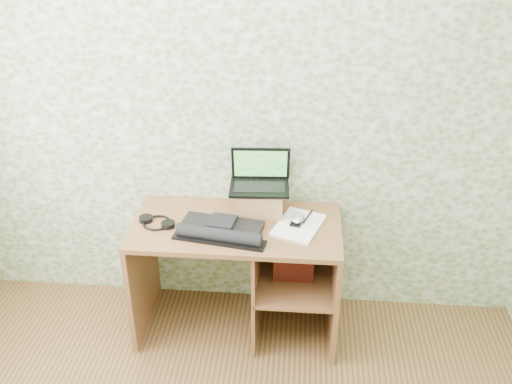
# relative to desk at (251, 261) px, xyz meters

# --- Properties ---
(wall_back) EXTENTS (3.50, 0.00, 3.50)m
(wall_back) POSITION_rel_desk_xyz_m (-0.08, 0.28, 0.82)
(wall_back) COLOR silver
(wall_back) RESTS_ON ground
(desk) EXTENTS (1.20, 0.60, 0.75)m
(desk) POSITION_rel_desk_xyz_m (0.00, 0.00, 0.00)
(desk) COLOR brown
(desk) RESTS_ON floor
(riser) EXTENTS (0.28, 0.24, 0.16)m
(riser) POSITION_rel_desk_xyz_m (0.04, 0.12, 0.35)
(riser) COLOR brown
(riser) RESTS_ON desk
(laptop) EXTENTS (0.35, 0.26, 0.23)m
(laptop) POSITION_rel_desk_xyz_m (0.04, 0.15, 0.48)
(laptop) COLOR black
(laptop) RESTS_ON riser
(keyboard) EXTENTS (0.53, 0.34, 0.07)m
(keyboard) POSITION_rel_desk_xyz_m (-0.15, -0.13, 0.29)
(keyboard) COLOR black
(keyboard) RESTS_ON desk
(headphones) EXTENTS (0.22, 0.21, 0.03)m
(headphones) POSITION_rel_desk_xyz_m (-0.53, -0.06, 0.28)
(headphones) COLOR black
(headphones) RESTS_ON desk
(notepad) EXTENTS (0.33, 0.39, 0.02)m
(notepad) POSITION_rel_desk_xyz_m (0.28, -0.01, 0.28)
(notepad) COLOR white
(notepad) RESTS_ON desk
(mouse) EXTENTS (0.10, 0.13, 0.04)m
(mouse) POSITION_rel_desk_xyz_m (0.27, 0.00, 0.30)
(mouse) COLOR silver
(mouse) RESTS_ON notepad
(pen) EXTENTS (0.06, 0.15, 0.01)m
(pen) POSITION_rel_desk_xyz_m (0.33, 0.07, 0.29)
(pen) COLOR black
(pen) RESTS_ON notepad
(red_box) EXTENTS (0.24, 0.08, 0.28)m
(red_box) POSITION_rel_desk_xyz_m (0.26, -0.03, 0.05)
(red_box) COLOR maroon
(red_box) RESTS_ON desk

